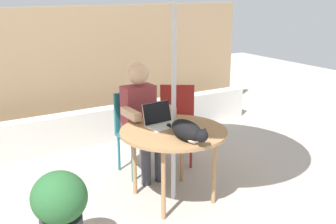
{
  "coord_description": "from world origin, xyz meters",
  "views": [
    {
      "loc": [
        -1.96,
        -3.11,
        1.98
      ],
      "look_at": [
        0.0,
        0.1,
        0.86
      ],
      "focal_mm": 44.58,
      "sensor_mm": 36.0,
      "label": 1
    }
  ],
  "objects": [
    {
      "name": "person_seated",
      "position": [
        0.0,
        0.63,
        0.69
      ],
      "size": [
        0.48,
        0.48,
        1.23
      ],
      "color": "maroon",
      "rests_on": "ground"
    },
    {
      "name": "ground_plane",
      "position": [
        0.0,
        0.0,
        0.0
      ],
      "size": [
        14.0,
        14.0,
        0.0
      ],
      "primitive_type": "plane",
      "color": "#ADA399"
    },
    {
      "name": "chair_occupied",
      "position": [
        0.0,
        0.79,
        0.52
      ],
      "size": [
        0.4,
        0.4,
        0.89
      ],
      "color": "#1E606B",
      "rests_on": "ground"
    },
    {
      "name": "fence_back",
      "position": [
        0.0,
        2.42,
        0.87
      ],
      "size": [
        5.31,
        0.08,
        1.75
      ],
      "primitive_type": "cube",
      "color": "#937756",
      "rests_on": "ground"
    },
    {
      "name": "chair_empty",
      "position": [
        0.56,
        0.81,
        0.52
      ],
      "size": [
        0.56,
        0.56,
        0.89
      ],
      "color": "maroon",
      "rests_on": "ground"
    },
    {
      "name": "cat",
      "position": [
        -0.04,
        -0.3,
        0.79
      ],
      "size": [
        0.2,
        0.65,
        0.17
      ],
      "color": "black",
      "rests_on": "patio_table"
    },
    {
      "name": "patio_table",
      "position": [
        0.0,
        0.0,
        0.65
      ],
      "size": [
        1.01,
        1.01,
        0.71
      ],
      "color": "#9E754C",
      "rests_on": "ground"
    },
    {
      "name": "planter_wall_low",
      "position": [
        0.0,
        1.84,
        0.23
      ],
      "size": [
        4.78,
        0.2,
        0.45
      ],
      "primitive_type": "cube",
      "color": "beige",
      "rests_on": "ground"
    },
    {
      "name": "potted_plant_near_fence",
      "position": [
        -1.21,
        -0.34,
        0.39
      ],
      "size": [
        0.42,
        0.42,
        0.7
      ],
      "color": "#33383D",
      "rests_on": "ground"
    },
    {
      "name": "laptop",
      "position": [
        -0.04,
        0.19,
        0.77
      ],
      "size": [
        0.32,
        0.27,
        0.21
      ],
      "color": "silver",
      "rests_on": "patio_table"
    }
  ]
}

